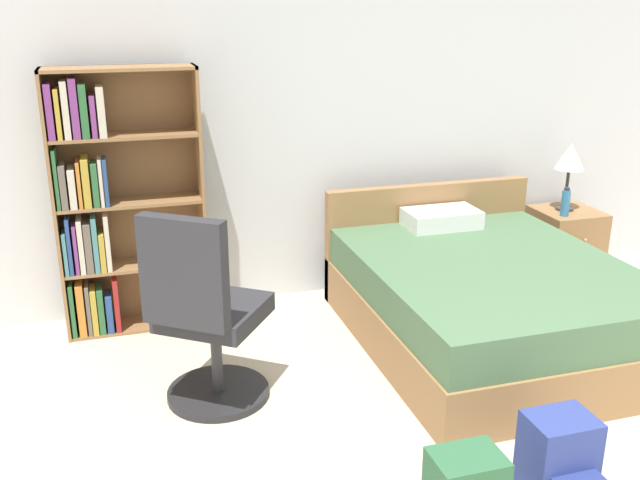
% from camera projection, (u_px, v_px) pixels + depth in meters
% --- Properties ---
extents(wall_back, '(9.00, 0.06, 2.60)m').
position_uv_depth(wall_back, '(334.00, 112.00, 4.88)').
color(wall_back, silver).
rests_on(wall_back, ground_plane).
extents(bookshelf, '(0.90, 0.27, 1.66)m').
position_uv_depth(bookshelf, '(109.00, 206.00, 4.39)').
color(bookshelf, olive).
rests_on(bookshelf, ground_plane).
extents(bed, '(1.52, 1.91, 0.80)m').
position_uv_depth(bed, '(485.00, 298.00, 4.41)').
color(bed, olive).
rests_on(bed, ground_plane).
extents(office_chair, '(0.70, 0.72, 1.09)m').
position_uv_depth(office_chair, '(206.00, 319.00, 3.61)').
color(office_chair, '#232326').
rests_on(office_chair, ground_plane).
extents(nightstand, '(0.45, 0.47, 0.53)m').
position_uv_depth(nightstand, '(564.00, 244.00, 5.43)').
color(nightstand, olive).
rests_on(nightstand, ground_plane).
extents(table_lamp, '(0.22, 0.22, 0.51)m').
position_uv_depth(table_lamp, '(570.00, 159.00, 5.23)').
color(table_lamp, '#333333').
rests_on(table_lamp, nightstand).
extents(water_bottle, '(0.06, 0.06, 0.21)m').
position_uv_depth(water_bottle, '(565.00, 203.00, 5.18)').
color(water_bottle, teal).
rests_on(water_bottle, nightstand).
extents(backpack_blue, '(0.28, 0.30, 0.39)m').
position_uv_depth(backpack_blue, '(559.00, 462.00, 3.01)').
color(backpack_blue, navy).
rests_on(backpack_blue, ground_plane).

